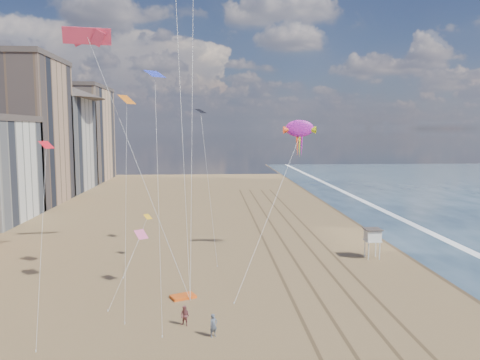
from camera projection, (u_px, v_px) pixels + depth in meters
name	position (u px, v px, depth m)	size (l,w,h in m)	color
wet_sand	(406.00, 235.00, 65.42)	(260.00, 260.00, 0.00)	#42301E
foam	(435.00, 235.00, 65.69)	(260.00, 260.00, 0.00)	white
tracks	(304.00, 257.00, 54.47)	(7.68, 120.00, 0.01)	brown
buildings	(5.00, 136.00, 85.26)	(34.72, 131.35, 29.00)	#C6B284
lifeguard_stand	(373.00, 235.00, 53.55)	(1.92, 1.92, 3.47)	white
grounded_kite	(183.00, 296.00, 41.23)	(2.08, 1.33, 0.24)	#ED5614
show_kite	(300.00, 129.00, 54.16)	(6.16, 8.24, 22.60)	#B91CAD
kite_flyer_a	(213.00, 325.00, 33.43)	(0.62, 0.40, 1.69)	#515A68
kite_flyer_b	(185.00, 316.00, 35.30)	(0.76, 0.59, 1.56)	brown
small_kites	(144.00, 133.00, 44.27)	(13.90, 19.52, 15.04)	red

